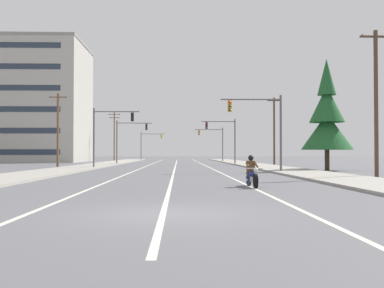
# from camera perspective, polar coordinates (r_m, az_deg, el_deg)

# --- Properties ---
(ground_plane) EXTENTS (400.00, 400.00, 0.00)m
(ground_plane) POSITION_cam_1_polar(r_m,az_deg,el_deg) (11.53, -3.44, -8.90)
(ground_plane) COLOR #5B5B60
(lane_stripe_center) EXTENTS (0.16, 100.00, 0.01)m
(lane_stripe_center) POSITION_cam_1_polar(r_m,az_deg,el_deg) (56.45, -2.12, -2.75)
(lane_stripe_center) COLOR beige
(lane_stripe_center) RESTS_ON ground
(lane_stripe_left) EXTENTS (0.16, 100.00, 0.01)m
(lane_stripe_left) POSITION_cam_1_polar(r_m,az_deg,el_deg) (56.58, -5.61, -2.74)
(lane_stripe_left) COLOR beige
(lane_stripe_left) RESTS_ON ground
(lane_stripe_right) EXTENTS (0.16, 100.00, 0.01)m
(lane_stripe_right) POSITION_cam_1_polar(r_m,az_deg,el_deg) (56.54, 1.64, -2.75)
(lane_stripe_right) COLOR beige
(lane_stripe_right) RESTS_ON ground
(sidewalk_kerb_right) EXTENTS (4.40, 110.00, 0.14)m
(sidewalk_kerb_right) POSITION_cam_1_polar(r_m,az_deg,el_deg) (52.31, 8.74, -2.79)
(sidewalk_kerb_right) COLOR #9E998E
(sidewalk_kerb_right) RESTS_ON ground
(sidewalk_kerb_left) EXTENTS (4.40, 110.00, 0.14)m
(sidewalk_kerb_left) POSITION_cam_1_polar(r_m,az_deg,el_deg) (52.44, -12.91, -2.77)
(sidewalk_kerb_left) COLOR #9E998E
(sidewalk_kerb_left) RESTS_ON ground
(motorcycle_with_rider) EXTENTS (0.70, 2.19, 1.46)m
(motorcycle_with_rider) POSITION_cam_1_polar(r_m,az_deg,el_deg) (20.59, 7.67, -3.85)
(motorcycle_with_rider) COLOR black
(motorcycle_with_rider) RESTS_ON ground
(traffic_signal_near_right) EXTENTS (4.91, 0.37, 6.20)m
(traffic_signal_near_right) POSITION_cam_1_polar(r_m,az_deg,el_deg) (35.97, 9.14, 2.90)
(traffic_signal_near_right) COLOR #56565B
(traffic_signal_near_right) RESTS_ON ground
(traffic_signal_near_left) EXTENTS (4.75, 0.37, 6.20)m
(traffic_signal_near_left) POSITION_cam_1_polar(r_m,az_deg,el_deg) (46.73, -10.86, 1.95)
(traffic_signal_near_left) COLOR #56565B
(traffic_signal_near_left) RESTS_ON ground
(traffic_signal_mid_right) EXTENTS (4.67, 0.49, 6.20)m
(traffic_signal_mid_right) POSITION_cam_1_polar(r_m,az_deg,el_deg) (60.51, 4.30, 1.22)
(traffic_signal_mid_right) COLOR #56565B
(traffic_signal_mid_right) RESTS_ON ground
(traffic_signal_mid_left) EXTENTS (5.01, 0.60, 6.20)m
(traffic_signal_mid_left) POSITION_cam_1_polar(r_m,az_deg,el_deg) (63.98, -8.34, 1.12)
(traffic_signal_mid_left) COLOR #56565B
(traffic_signal_mid_left) RESTS_ON ground
(traffic_signal_far_right) EXTENTS (5.15, 0.47, 6.20)m
(traffic_signal_far_right) POSITION_cam_1_polar(r_m,az_deg,el_deg) (80.92, 2.91, 0.63)
(traffic_signal_far_right) COLOR #56565B
(traffic_signal_far_right) RESTS_ON ground
(traffic_signal_far_left) EXTENTS (5.38, 0.48, 6.20)m
(traffic_signal_far_left) POSITION_cam_1_polar(r_m,az_deg,el_deg) (99.18, -5.66, 0.31)
(traffic_signal_far_left) COLOR #56565B
(traffic_signal_far_left) RESTS_ON ground
(utility_pole_right_near) EXTENTS (2.05, 0.26, 9.49)m
(utility_pole_right_near) POSITION_cam_1_polar(r_m,az_deg,el_deg) (31.11, 22.55, 5.18)
(utility_pole_right_near) COLOR #4C3828
(utility_pole_right_near) RESTS_ON ground
(utility_pole_left_near) EXTENTS (1.95, 0.26, 8.01)m
(utility_pole_left_near) POSITION_cam_1_polar(r_m,az_deg,el_deg) (50.04, -16.83, 1.89)
(utility_pole_left_near) COLOR brown
(utility_pole_left_near) RESTS_ON ground
(utility_pole_right_far) EXTENTS (1.86, 0.26, 9.12)m
(utility_pole_right_far) POSITION_cam_1_polar(r_m,az_deg,el_deg) (61.45, 10.50, 1.81)
(utility_pole_right_far) COLOR #4C3828
(utility_pole_right_far) RESTS_ON ground
(utility_pole_left_far) EXTENTS (2.36, 0.26, 9.59)m
(utility_pole_left_far) POSITION_cam_1_polar(r_m,az_deg,el_deg) (88.74, -9.95, 1.18)
(utility_pole_left_far) COLOR brown
(utility_pole_left_far) RESTS_ON ground
(conifer_tree_right_verge_near) EXTENTS (4.56, 4.56, 10.04)m
(conifer_tree_right_verge_near) POSITION_cam_1_polar(r_m,az_deg,el_deg) (41.59, 16.92, 3.08)
(conifer_tree_right_verge_near) COLOR #423023
(conifer_tree_right_verge_near) RESTS_ON ground
(apartment_building_far_left_block) EXTENTS (26.81, 16.35, 21.14)m
(apartment_building_far_left_block) POSITION_cam_1_polar(r_m,az_deg,el_deg) (86.04, -22.38, 4.93)
(apartment_building_far_left_block) COLOR #B2ADA3
(apartment_building_far_left_block) RESTS_ON ground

